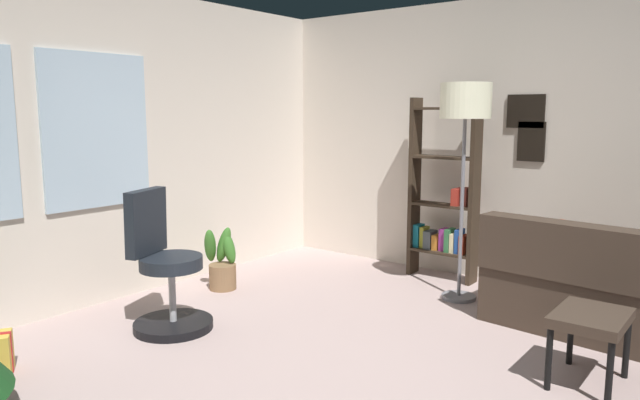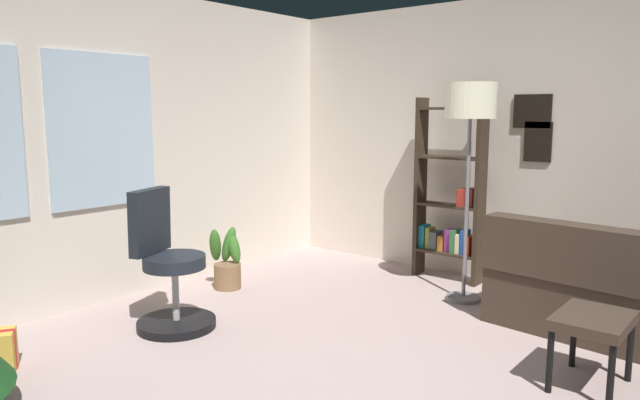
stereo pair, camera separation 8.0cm
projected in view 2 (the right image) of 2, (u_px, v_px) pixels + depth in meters
name	position (u px, v px, depth m)	size (l,w,h in m)	color
wall_back_with_windows	(82.00, 147.00, 4.58)	(5.35, 0.12, 2.53)	beige
wall_right_with_frames	(556.00, 144.00, 4.98)	(0.12, 5.37, 2.53)	beige
footstool	(593.00, 325.00, 3.29)	(0.49, 0.37, 0.42)	#3B2E24
office_chair	(168.00, 274.00, 4.20)	(0.56, 0.57, 1.00)	black
bookshelf	(450.00, 202.00, 5.38)	(0.18, 0.64, 1.67)	#33271B
floor_lamp	(470.00, 114.00, 4.65)	(0.40, 0.40, 1.77)	slate
potted_plant	(227.00, 263.00, 5.18)	(0.28, 0.32, 0.55)	#846141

